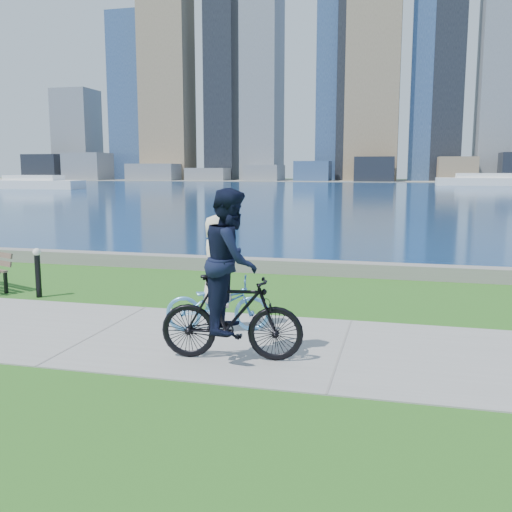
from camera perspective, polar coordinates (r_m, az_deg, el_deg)
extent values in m
plane|color=#235917|center=(9.93, -15.30, -7.40)|extent=(320.00, 320.00, 0.00)
cube|color=gray|center=(9.93, -15.31, -7.35)|extent=(80.00, 3.50, 0.02)
cube|color=slate|center=(15.45, -3.99, -0.75)|extent=(90.00, 0.50, 0.35)
cube|color=navy|center=(80.47, 10.89, 6.59)|extent=(320.00, 131.00, 0.01)
cube|color=gray|center=(138.39, 12.35, 7.37)|extent=(320.00, 30.00, 0.12)
cube|color=black|center=(158.53, -20.39, 8.33)|extent=(9.65, 6.13, 6.54)
cube|color=slate|center=(150.65, -16.46, 8.57)|extent=(9.95, 8.49, 6.76)
cube|color=slate|center=(142.18, -10.14, 8.25)|extent=(11.98, 7.61, 4.04)
cube|color=slate|center=(137.86, -4.83, 8.14)|extent=(9.64, 6.43, 3.01)
cube|color=slate|center=(134.48, 0.87, 8.30)|extent=(7.87, 9.46, 3.71)
cube|color=navy|center=(132.31, 5.71, 8.44)|extent=(7.92, 6.94, 4.56)
cube|color=black|center=(127.43, 11.77, 8.48)|extent=(8.36, 6.81, 5.39)
cube|color=#7E694D|center=(130.45, 19.46, 8.16)|extent=(7.92, 7.69, 5.35)
cube|color=slate|center=(164.25, -17.46, 11.47)|extent=(10.22, 9.30, 23.74)
cube|color=navy|center=(158.20, -12.65, 15.21)|extent=(8.72, 6.49, 42.59)
cube|color=#7E694D|center=(149.86, -8.90, 16.50)|extent=(11.90, 8.88, 46.79)
cube|color=black|center=(149.68, -3.23, 20.71)|extent=(7.14, 11.68, 67.97)
cube|color=slate|center=(143.14, 0.64, 17.29)|extent=(8.48, 11.76, 48.36)
cube|color=navy|center=(144.33, 7.89, 18.84)|extent=(7.82, 7.05, 56.79)
cube|color=#7E694D|center=(139.37, 11.70, 18.08)|extent=(11.88, 10.78, 51.84)
cube|color=black|center=(141.87, 18.78, 18.96)|extent=(6.66, 7.76, 58.28)
cube|color=slate|center=(141.53, 22.86, 16.83)|extent=(6.80, 11.39, 48.84)
cube|color=black|center=(145.05, 10.34, 22.61)|extent=(9.00, 9.00, 76.00)
cube|color=navy|center=(142.42, 17.09, 20.17)|extent=(8.00, 8.00, 64.00)
cube|color=white|center=(85.92, -21.32, 6.67)|extent=(13.94, 3.98, 1.20)
cube|color=white|center=(85.90, -21.35, 7.30)|extent=(7.97, 2.99, 0.70)
cube|color=white|center=(103.43, 21.78, 6.92)|extent=(15.18, 4.34, 1.30)
cube|color=white|center=(103.41, 21.81, 7.48)|extent=(8.67, 3.25, 0.76)
cube|color=black|center=(13.65, -23.75, -2.45)|extent=(0.08, 0.08, 0.48)
cylinder|color=black|center=(12.93, -20.96, -1.84)|extent=(0.12, 0.12, 0.94)
sphere|color=white|center=(12.85, -21.08, 0.37)|extent=(0.17, 0.17, 0.17)
imported|color=#589ED6|center=(9.55, -3.85, -4.81)|extent=(1.01, 1.83, 0.91)
imported|color=white|center=(9.41, -3.90, -0.47)|extent=(0.65, 0.84, 1.51)
imported|color=black|center=(8.08, -2.45, -6.16)|extent=(0.84, 2.08, 1.22)
imported|color=black|center=(7.91, -2.49, -0.42)|extent=(0.86, 1.04, 2.00)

